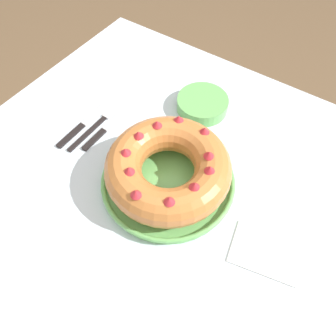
{
  "coord_description": "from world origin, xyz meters",
  "views": [
    {
      "loc": [
        0.26,
        -0.33,
        1.46
      ],
      "look_at": [
        0.01,
        0.03,
        0.83
      ],
      "focal_mm": 35.0,
      "sensor_mm": 36.0,
      "label": 1
    }
  ],
  "objects_px": {
    "serving_knife": "(82,125)",
    "napkin": "(266,252)",
    "fork": "(98,124)",
    "side_bowl": "(202,104)",
    "bundt_cake": "(168,168)",
    "cake_knife": "(103,131)",
    "serving_dish": "(168,181)"
  },
  "relations": [
    {
      "from": "side_bowl",
      "to": "napkin",
      "type": "relative_size",
      "value": 1.0
    },
    {
      "from": "serving_dish",
      "to": "napkin",
      "type": "xyz_separation_m",
      "value": [
        0.28,
        -0.03,
        -0.01
      ]
    },
    {
      "from": "bundt_cake",
      "to": "serving_knife",
      "type": "relative_size",
      "value": 1.36
    },
    {
      "from": "serving_dish",
      "to": "side_bowl",
      "type": "distance_m",
      "value": 0.29
    },
    {
      "from": "cake_knife",
      "to": "side_bowl",
      "type": "distance_m",
      "value": 0.3
    },
    {
      "from": "napkin",
      "to": "fork",
      "type": "bearing_deg",
      "value": 171.89
    },
    {
      "from": "serving_dish",
      "to": "cake_knife",
      "type": "distance_m",
      "value": 0.26
    },
    {
      "from": "cake_knife",
      "to": "napkin",
      "type": "distance_m",
      "value": 0.54
    },
    {
      "from": "serving_knife",
      "to": "napkin",
      "type": "xyz_separation_m",
      "value": [
        0.6,
        -0.05,
        -0.0
      ]
    },
    {
      "from": "bundt_cake",
      "to": "napkin",
      "type": "distance_m",
      "value": 0.29
    },
    {
      "from": "fork",
      "to": "serving_knife",
      "type": "height_order",
      "value": "serving_knife"
    },
    {
      "from": "fork",
      "to": "napkin",
      "type": "bearing_deg",
      "value": -8.47
    },
    {
      "from": "serving_dish",
      "to": "napkin",
      "type": "bearing_deg",
      "value": -5.1
    },
    {
      "from": "fork",
      "to": "side_bowl",
      "type": "bearing_deg",
      "value": 45.71
    },
    {
      "from": "serving_dish",
      "to": "napkin",
      "type": "relative_size",
      "value": 2.21
    },
    {
      "from": "napkin",
      "to": "side_bowl",
      "type": "bearing_deg",
      "value": 138.8
    },
    {
      "from": "fork",
      "to": "cake_knife",
      "type": "xyz_separation_m",
      "value": [
        0.03,
        -0.01,
        -0.0
      ]
    },
    {
      "from": "fork",
      "to": "side_bowl",
      "type": "relative_size",
      "value": 1.38
    },
    {
      "from": "bundt_cake",
      "to": "napkin",
      "type": "xyz_separation_m",
      "value": [
        0.28,
        -0.03,
        -0.07
      ]
    },
    {
      "from": "serving_dish",
      "to": "bundt_cake",
      "type": "bearing_deg",
      "value": -11.7
    },
    {
      "from": "fork",
      "to": "side_bowl",
      "type": "height_order",
      "value": "side_bowl"
    },
    {
      "from": "serving_knife",
      "to": "serving_dish",
      "type": "bearing_deg",
      "value": -1.83
    },
    {
      "from": "side_bowl",
      "to": "napkin",
      "type": "distance_m",
      "value": 0.46
    },
    {
      "from": "serving_knife",
      "to": "cake_knife",
      "type": "height_order",
      "value": "same"
    },
    {
      "from": "bundt_cake",
      "to": "serving_knife",
      "type": "distance_m",
      "value": 0.33
    },
    {
      "from": "fork",
      "to": "cake_knife",
      "type": "height_order",
      "value": "cake_knife"
    },
    {
      "from": "bundt_cake",
      "to": "napkin",
      "type": "bearing_deg",
      "value": -5.1
    },
    {
      "from": "bundt_cake",
      "to": "cake_knife",
      "type": "height_order",
      "value": "bundt_cake"
    },
    {
      "from": "serving_knife",
      "to": "cake_knife",
      "type": "xyz_separation_m",
      "value": [
        0.06,
        0.02,
        0.0
      ]
    },
    {
      "from": "bundt_cake",
      "to": "serving_knife",
      "type": "bearing_deg",
      "value": 175.72
    },
    {
      "from": "cake_knife",
      "to": "side_bowl",
      "type": "relative_size",
      "value": 1.26
    },
    {
      "from": "serving_knife",
      "to": "napkin",
      "type": "relative_size",
      "value": 1.47
    }
  ]
}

